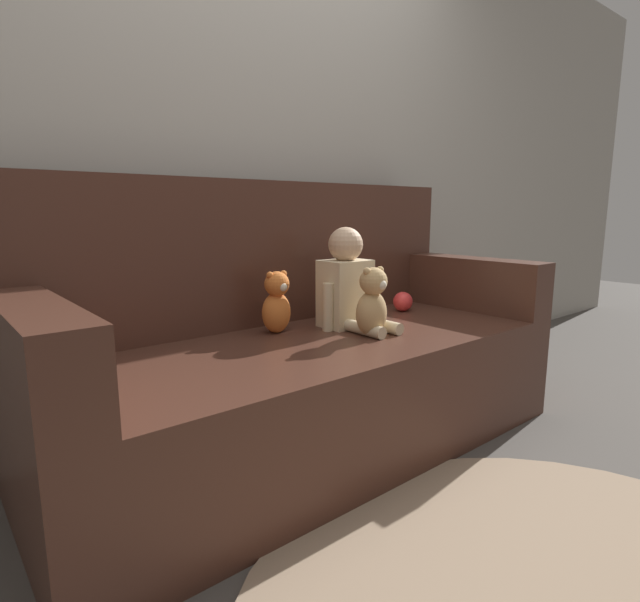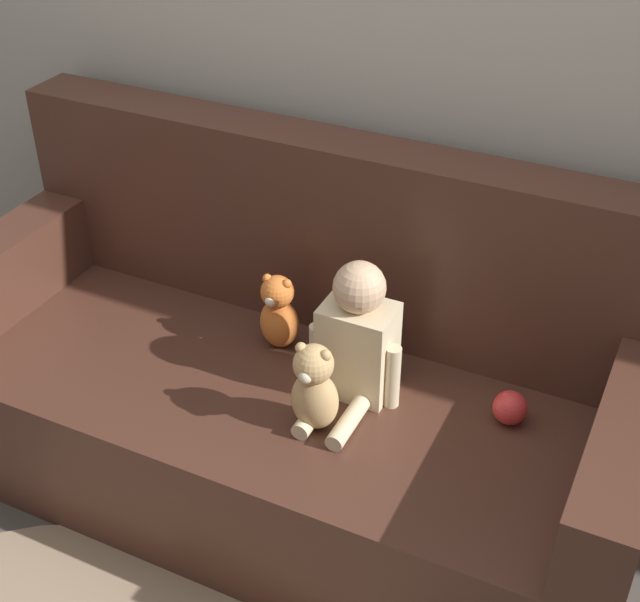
# 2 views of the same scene
# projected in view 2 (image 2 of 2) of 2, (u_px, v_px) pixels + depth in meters

# --- Properties ---
(ground_plane) EXTENTS (12.00, 12.00, 0.00)m
(ground_plane) POSITION_uv_depth(u_px,v_px,m) (285.00, 488.00, 2.81)
(ground_plane) COLOR #4C4742
(wall_back) EXTENTS (8.00, 0.05, 2.60)m
(wall_back) POSITION_uv_depth(u_px,v_px,m) (362.00, 32.00, 2.47)
(wall_back) COLOR #ADA89E
(wall_back) RESTS_ON ground_plane
(couch) EXTENTS (2.05, 0.87, 1.05)m
(couch) POSITION_uv_depth(u_px,v_px,m) (293.00, 389.00, 2.67)
(couch) COLOR #47281E
(couch) RESTS_ON ground_plane
(person_baby) EXTENTS (0.27, 0.34, 0.41)m
(person_baby) POSITION_uv_depth(u_px,v_px,m) (356.00, 341.00, 2.41)
(person_baby) COLOR beige
(person_baby) RESTS_ON couch
(teddy_bear_brown) EXTENTS (0.13, 0.12, 0.27)m
(teddy_bear_brown) POSITION_uv_depth(u_px,v_px,m) (314.00, 388.00, 2.31)
(teddy_bear_brown) COLOR tan
(teddy_bear_brown) RESTS_ON couch
(plush_toy_side) EXTENTS (0.12, 0.11, 0.25)m
(plush_toy_side) POSITION_uv_depth(u_px,v_px,m) (279.00, 312.00, 2.62)
(plush_toy_side) COLOR orange
(plush_toy_side) RESTS_ON couch
(toy_ball) EXTENTS (0.09, 0.09, 0.09)m
(toy_ball) POSITION_uv_depth(u_px,v_px,m) (510.00, 408.00, 2.38)
(toy_ball) COLOR red
(toy_ball) RESTS_ON couch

